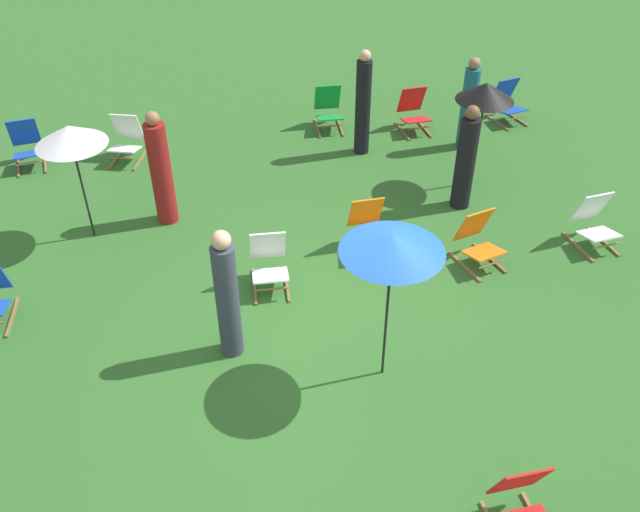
% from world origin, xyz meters
% --- Properties ---
extents(ground_plane, '(40.00, 40.00, 0.00)m').
position_xyz_m(ground_plane, '(0.00, 0.00, 0.00)').
color(ground_plane, '#2D6026').
extents(deckchair_1, '(0.51, 0.78, 0.83)m').
position_xyz_m(deckchair_1, '(0.83, 1.90, 0.37)').
color(deckchair_1, olive).
rests_on(deckchair_1, ground).
extents(deckchair_2, '(0.68, 0.87, 0.83)m').
position_xyz_m(deckchair_2, '(-2.70, 5.28, 0.37)').
color(deckchair_2, olive).
rests_on(deckchair_2, ground).
extents(deckchair_3, '(0.51, 0.78, 0.83)m').
position_xyz_m(deckchair_3, '(-0.67, 1.35, 0.37)').
color(deckchair_3, olive).
rests_on(deckchair_3, ground).
extents(deckchair_4, '(0.59, 0.83, 0.83)m').
position_xyz_m(deckchair_4, '(-4.39, 5.39, 0.37)').
color(deckchair_4, olive).
rests_on(deckchair_4, ground).
extents(deckchair_6, '(0.53, 0.79, 0.83)m').
position_xyz_m(deckchair_6, '(2.59, 5.44, 0.37)').
color(deckchair_6, olive).
rests_on(deckchair_6, ground).
extents(deckchair_7, '(0.51, 0.78, 0.83)m').
position_xyz_m(deckchair_7, '(1.03, 5.82, 0.37)').
color(deckchair_7, olive).
rests_on(deckchair_7, ground).
extents(deckchair_8, '(0.51, 0.78, 0.83)m').
position_xyz_m(deckchair_8, '(1.18, -2.71, 0.37)').
color(deckchair_8, olive).
rests_on(deckchair_8, ground).
extents(deckchair_9, '(0.67, 0.86, 0.83)m').
position_xyz_m(deckchair_9, '(2.29, 1.31, 0.37)').
color(deckchair_9, olive).
rests_on(deckchair_9, ground).
extents(deckchair_11, '(0.57, 0.81, 0.83)m').
position_xyz_m(deckchair_11, '(4.11, 1.42, 0.37)').
color(deckchair_11, olive).
rests_on(deckchair_11, ground).
extents(deckchair_13, '(0.65, 0.85, 0.83)m').
position_xyz_m(deckchair_13, '(4.48, 5.49, 0.37)').
color(deckchair_13, olive).
rests_on(deckchair_13, ground).
extents(umbrella_0, '(1.11, 1.11, 2.01)m').
position_xyz_m(umbrella_0, '(0.43, -0.53, 1.90)').
color(umbrella_0, black).
rests_on(umbrella_0, ground).
extents(umbrella_1, '(0.99, 0.99, 1.83)m').
position_xyz_m(umbrella_1, '(-3.14, 2.97, 1.68)').
color(umbrella_1, black).
rests_on(umbrella_1, ground).
extents(umbrella_2, '(0.91, 0.91, 1.79)m').
position_xyz_m(umbrella_2, '(3.00, 3.35, 1.64)').
color(umbrella_2, black).
rests_on(umbrella_2, ground).
extents(person_0, '(0.35, 0.35, 1.79)m').
position_xyz_m(person_0, '(-1.29, 0.17, 0.86)').
color(person_0, '#333847').
rests_on(person_0, ground).
extents(person_1, '(0.45, 0.45, 1.83)m').
position_xyz_m(person_1, '(-2.03, 3.20, 0.86)').
color(person_1, maroon).
rests_on(person_1, ground).
extents(person_2, '(0.37, 0.37, 1.89)m').
position_xyz_m(person_2, '(1.43, 4.77, 0.91)').
color(person_2, black).
rests_on(person_2, ground).
extents(person_3, '(0.34, 0.34, 1.72)m').
position_xyz_m(person_3, '(2.57, 2.76, 0.82)').
color(person_3, black).
rests_on(person_3, ground).
extents(person_4, '(0.35, 0.35, 1.68)m').
position_xyz_m(person_4, '(3.32, 4.63, 0.80)').
color(person_4, '#195972').
rests_on(person_4, ground).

